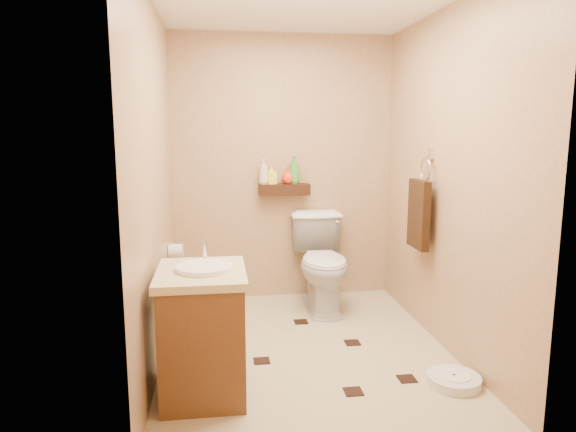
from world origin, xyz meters
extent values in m
plane|color=tan|center=(0.00, 0.00, 0.00)|extent=(2.50, 2.50, 0.00)
cube|color=tan|center=(0.00, 1.25, 1.20)|extent=(2.00, 0.04, 2.40)
cube|color=tan|center=(0.00, -1.25, 1.20)|extent=(2.00, 0.04, 2.40)
cube|color=tan|center=(-1.00, 0.00, 1.20)|extent=(0.04, 2.50, 2.40)
cube|color=tan|center=(1.00, 0.00, 1.20)|extent=(0.04, 2.50, 2.40)
cube|color=#311A0D|center=(0.00, 1.17, 1.02)|extent=(0.46, 0.14, 0.10)
cube|color=black|center=(-0.33, -0.15, 0.00)|extent=(0.11, 0.11, 0.01)
cube|color=black|center=(0.36, 0.06, 0.00)|extent=(0.11, 0.11, 0.01)
cube|color=black|center=(0.18, -0.64, 0.00)|extent=(0.11, 0.11, 0.01)
cube|color=black|center=(-0.59, 0.45, 0.00)|extent=(0.11, 0.11, 0.01)
cube|color=black|center=(0.56, -0.53, 0.00)|extent=(0.11, 0.11, 0.01)
cube|color=black|center=(0.05, 0.52, 0.00)|extent=(0.11, 0.11, 0.01)
imported|color=white|center=(0.29, 0.83, 0.41)|extent=(0.46, 0.81, 0.82)
cube|color=brown|center=(-0.70, -0.52, 0.35)|extent=(0.47, 0.58, 0.71)
cube|color=beige|center=(-0.70, -0.52, 0.73)|extent=(0.51, 0.62, 0.05)
cylinder|color=white|center=(-0.68, -0.52, 0.76)|extent=(0.33, 0.33, 0.05)
cylinder|color=silver|center=(-0.68, -0.32, 0.82)|extent=(0.03, 0.03, 0.11)
cylinder|color=silver|center=(0.82, -0.64, 0.03)|extent=(0.41, 0.41, 0.06)
cylinder|color=white|center=(0.82, -0.64, 0.06)|extent=(0.20, 0.20, 0.01)
cylinder|color=#1A6862|center=(-0.82, 0.82, 0.06)|extent=(0.11, 0.11, 0.12)
cylinder|color=silver|center=(-0.82, 0.82, 0.29)|extent=(0.02, 0.02, 0.35)
sphere|color=silver|center=(-0.82, 0.82, 0.45)|extent=(0.08, 0.08, 0.08)
cube|color=silver|center=(0.98, 0.25, 1.38)|extent=(0.03, 0.06, 0.08)
torus|color=silver|center=(0.95, 0.25, 1.26)|extent=(0.02, 0.19, 0.19)
cube|color=#311D0E|center=(0.91, 0.25, 0.92)|extent=(0.06, 0.30, 0.52)
cylinder|color=silver|center=(-0.94, 0.65, 0.60)|extent=(0.11, 0.11, 0.11)
cylinder|color=silver|center=(-0.98, 0.65, 0.66)|extent=(0.04, 0.02, 0.02)
imported|color=silver|center=(-0.19, 1.17, 1.18)|extent=(0.10, 0.10, 0.23)
imported|color=#FFF535|center=(-0.12, 1.17, 1.16)|extent=(0.10, 0.10, 0.18)
imported|color=red|center=(0.04, 1.17, 1.15)|extent=(0.17, 0.17, 0.15)
imported|color=green|center=(0.09, 1.17, 1.20)|extent=(0.10, 0.10, 0.25)
camera|label=1|loc=(-0.59, -3.42, 1.55)|focal=32.00mm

